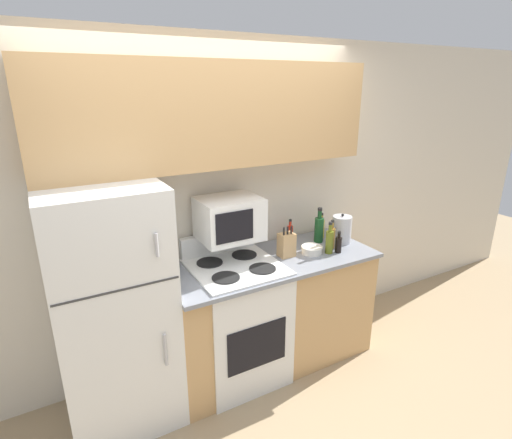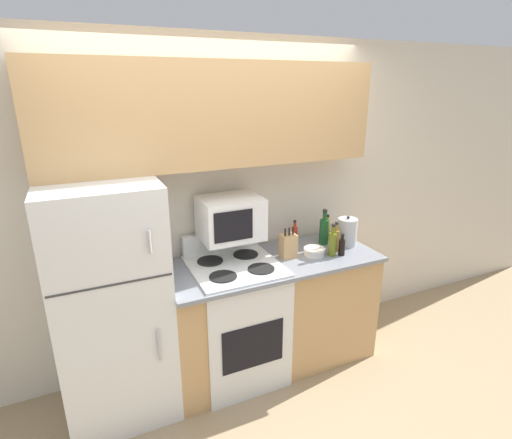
{
  "view_description": "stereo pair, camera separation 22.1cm",
  "coord_description": "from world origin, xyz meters",
  "px_view_note": "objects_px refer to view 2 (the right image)",
  "views": [
    {
      "loc": [
        -1.13,
        -2.07,
        2.2
      ],
      "look_at": [
        0.2,
        0.29,
        1.28
      ],
      "focal_mm": 28.0,
      "sensor_mm": 36.0,
      "label": 1
    },
    {
      "loc": [
        -0.93,
        -2.18,
        2.2
      ],
      "look_at": [
        0.2,
        0.29,
        1.28
      ],
      "focal_mm": 28.0,
      "sensor_mm": 36.0,
      "label": 2
    }
  ],
  "objects_px": {
    "knife_block": "(288,246)",
    "bottle_wine_green": "(324,230)",
    "refrigerator": "(112,304)",
    "bottle_vinegar": "(336,239)",
    "microwave": "(230,218)",
    "bottle_olive_oil": "(332,243)",
    "stove": "(236,319)",
    "bottle_soy_sauce": "(342,247)",
    "bowl": "(314,251)",
    "bottle_cooking_spray": "(327,230)",
    "kettle": "(347,232)",
    "bottle_hot_sauce": "(294,234)"
  },
  "relations": [
    {
      "from": "stove",
      "to": "bottle_soy_sauce",
      "type": "distance_m",
      "value": 0.99
    },
    {
      "from": "refrigerator",
      "to": "bottle_soy_sauce",
      "type": "bearing_deg",
      "value": -5.64
    },
    {
      "from": "kettle",
      "to": "bottle_vinegar",
      "type": "bearing_deg",
      "value": -160.03
    },
    {
      "from": "stove",
      "to": "bottle_wine_green",
      "type": "bearing_deg",
      "value": 7.38
    },
    {
      "from": "knife_block",
      "to": "kettle",
      "type": "bearing_deg",
      "value": 1.46
    },
    {
      "from": "microwave",
      "to": "bottle_vinegar",
      "type": "xyz_separation_m",
      "value": [
        0.83,
        -0.18,
        -0.24
      ]
    },
    {
      "from": "refrigerator",
      "to": "bottle_vinegar",
      "type": "bearing_deg",
      "value": -2.28
    },
    {
      "from": "bottle_vinegar",
      "to": "refrigerator",
      "type": "bearing_deg",
      "value": 177.72
    },
    {
      "from": "bowl",
      "to": "bottle_wine_green",
      "type": "relative_size",
      "value": 0.57
    },
    {
      "from": "bottle_hot_sauce",
      "to": "microwave",
      "type": "bearing_deg",
      "value": -171.22
    },
    {
      "from": "bottle_wine_green",
      "to": "bottle_hot_sauce",
      "type": "xyz_separation_m",
      "value": [
        -0.21,
        0.12,
        -0.04
      ]
    },
    {
      "from": "stove",
      "to": "bottle_olive_oil",
      "type": "xyz_separation_m",
      "value": [
        0.77,
        -0.13,
        0.54
      ]
    },
    {
      "from": "knife_block",
      "to": "bottle_wine_green",
      "type": "distance_m",
      "value": 0.42
    },
    {
      "from": "stove",
      "to": "bottle_hot_sauce",
      "type": "distance_m",
      "value": 0.85
    },
    {
      "from": "bottle_olive_oil",
      "to": "bottle_hot_sauce",
      "type": "distance_m",
      "value": 0.38
    },
    {
      "from": "stove",
      "to": "bottle_wine_green",
      "type": "distance_m",
      "value": 1.02
    },
    {
      "from": "stove",
      "to": "knife_block",
      "type": "xyz_separation_m",
      "value": [
        0.44,
        -0.01,
        0.54
      ]
    },
    {
      "from": "bottle_olive_oil",
      "to": "bottle_cooking_spray",
      "type": "bearing_deg",
      "value": 62.64
    },
    {
      "from": "refrigerator",
      "to": "knife_block",
      "type": "relative_size",
      "value": 6.74
    },
    {
      "from": "refrigerator",
      "to": "bowl",
      "type": "bearing_deg",
      "value": -3.11
    },
    {
      "from": "bottle_wine_green",
      "to": "kettle",
      "type": "xyz_separation_m",
      "value": [
        0.16,
        -0.1,
        -0.0
      ]
    },
    {
      "from": "bottle_olive_oil",
      "to": "kettle",
      "type": "relative_size",
      "value": 1.02
    },
    {
      "from": "bottle_wine_green",
      "to": "kettle",
      "type": "height_order",
      "value": "bottle_wine_green"
    },
    {
      "from": "knife_block",
      "to": "bottle_wine_green",
      "type": "bearing_deg",
      "value": 16.3
    },
    {
      "from": "bottle_soy_sauce",
      "to": "stove",
      "type": "bearing_deg",
      "value": 169.81
    },
    {
      "from": "bowl",
      "to": "bottle_soy_sauce",
      "type": "xyz_separation_m",
      "value": [
        0.19,
        -0.09,
        0.04
      ]
    },
    {
      "from": "bottle_soy_sauce",
      "to": "bottle_hot_sauce",
      "type": "xyz_separation_m",
      "value": [
        -0.21,
        0.38,
        0.01
      ]
    },
    {
      "from": "bottle_cooking_spray",
      "to": "kettle",
      "type": "xyz_separation_m",
      "value": [
        0.08,
        -0.18,
        0.03
      ]
    },
    {
      "from": "microwave",
      "to": "bottle_olive_oil",
      "type": "relative_size",
      "value": 1.72
    },
    {
      "from": "knife_block",
      "to": "bottle_wine_green",
      "type": "relative_size",
      "value": 0.82
    },
    {
      "from": "microwave",
      "to": "bottle_soy_sauce",
      "type": "distance_m",
      "value": 0.9
    },
    {
      "from": "bottle_vinegar",
      "to": "knife_block",
      "type": "bearing_deg",
      "value": 174.31
    },
    {
      "from": "stove",
      "to": "bottle_hot_sauce",
      "type": "relative_size",
      "value": 5.51
    },
    {
      "from": "bottle_wine_green",
      "to": "kettle",
      "type": "bearing_deg",
      "value": -33.26
    },
    {
      "from": "microwave",
      "to": "bottle_olive_oil",
      "type": "height_order",
      "value": "microwave"
    },
    {
      "from": "bottle_wine_green",
      "to": "bottle_soy_sauce",
      "type": "bearing_deg",
      "value": -91.24
    },
    {
      "from": "stove",
      "to": "bottle_vinegar",
      "type": "relative_size",
      "value": 4.6
    },
    {
      "from": "stove",
      "to": "knife_block",
      "type": "relative_size",
      "value": 4.51
    },
    {
      "from": "bottle_soy_sauce",
      "to": "bottle_wine_green",
      "type": "distance_m",
      "value": 0.26
    },
    {
      "from": "bottle_soy_sauce",
      "to": "bottle_wine_green",
      "type": "xyz_separation_m",
      "value": [
        0.01,
        0.26,
        0.05
      ]
    },
    {
      "from": "refrigerator",
      "to": "bottle_olive_oil",
      "type": "distance_m",
      "value": 1.65
    },
    {
      "from": "bottle_cooking_spray",
      "to": "bottle_soy_sauce",
      "type": "relative_size",
      "value": 1.22
    },
    {
      "from": "stove",
      "to": "bottle_cooking_spray",
      "type": "xyz_separation_m",
      "value": [
        0.93,
        0.19,
        0.53
      ]
    },
    {
      "from": "microwave",
      "to": "knife_block",
      "type": "bearing_deg",
      "value": -18.83
    },
    {
      "from": "knife_block",
      "to": "kettle",
      "type": "relative_size",
      "value": 0.96
    },
    {
      "from": "bowl",
      "to": "bottle_vinegar",
      "type": "bearing_deg",
      "value": 3.8
    },
    {
      "from": "bowl",
      "to": "bottle_wine_green",
      "type": "distance_m",
      "value": 0.28
    },
    {
      "from": "bottle_soy_sauce",
      "to": "bottle_olive_oil",
      "type": "relative_size",
      "value": 0.69
    },
    {
      "from": "bottle_vinegar",
      "to": "bottle_olive_oil",
      "type": "height_order",
      "value": "bottle_olive_oil"
    },
    {
      "from": "refrigerator",
      "to": "stove",
      "type": "bearing_deg",
      "value": -1.19
    }
  ]
}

